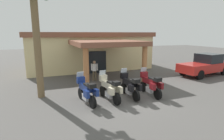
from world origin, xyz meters
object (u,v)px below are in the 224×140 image
object	(u,v)px
motel_building	(90,50)
pickup_truck_red	(205,65)
pedestrian	(94,69)
motorcycle_maroon	(151,84)
motorcycle_blue	(87,91)
motorcycle_cream	(110,89)
motorcycle_black	(130,86)
palm_tree_roadside	(35,16)

from	to	relation	value
motel_building	pickup_truck_red	xyz separation A→B (m)	(9.05, -6.98, -1.04)
pedestrian	pickup_truck_red	bearing A→B (deg)	-78.38
pickup_truck_red	motel_building	bearing A→B (deg)	133.62
motorcycle_maroon	pedestrian	bearing A→B (deg)	24.84
pedestrian	motel_building	bearing A→B (deg)	10.91
motorcycle_blue	motorcycle_cream	distance (m)	1.31
motorcycle_blue	pedestrian	size ratio (longest dim) A/B	1.35
motorcycle_black	motel_building	bearing A→B (deg)	-1.57
pickup_truck_red	motorcycle_black	bearing A→B (deg)	-170.22
motorcycle_black	pedestrian	size ratio (longest dim) A/B	1.37
motorcycle_cream	palm_tree_roadside	size ratio (longest dim) A/B	0.33
motel_building	motorcycle_cream	size ratio (longest dim) A/B	5.92
motorcycle_blue	pedestrian	world-z (taller)	pedestrian
motel_building	pedestrian	bearing A→B (deg)	-100.78
motorcycle_blue	pedestrian	xyz separation A→B (m)	(1.62, 4.60, 0.23)
motorcycle_blue	motorcycle_cream	world-z (taller)	same
motorcycle_black	motorcycle_maroon	bearing A→B (deg)	-98.54
motorcycle_maroon	pedestrian	distance (m)	5.17
motorcycle_blue	motorcycle_black	bearing A→B (deg)	-98.64
palm_tree_roadside	motorcycle_cream	bearing A→B (deg)	-28.40
motel_building	palm_tree_roadside	xyz separation A→B (m)	(-4.85, -8.13, 2.70)
motel_building	palm_tree_roadside	distance (m)	9.84
motorcycle_cream	pickup_truck_red	world-z (taller)	pickup_truck_red
motorcycle_blue	palm_tree_roadside	xyz separation A→B (m)	(-2.34, 1.98, 3.99)
motorcycle_cream	motorcycle_maroon	distance (m)	2.63
motorcycle_black	palm_tree_roadside	distance (m)	6.63
motorcycle_black	motorcycle_maroon	xyz separation A→B (m)	(1.31, -0.14, 0.00)
motel_building	pickup_truck_red	distance (m)	11.48
pickup_truck_red	motorcycle_cream	bearing A→B (deg)	-171.79
pickup_truck_red	motorcycle_maroon	bearing A→B (deg)	-166.36
palm_tree_roadside	pedestrian	bearing A→B (deg)	33.51
motel_building	motorcycle_cream	world-z (taller)	motel_building
pedestrian	pickup_truck_red	distance (m)	10.05
motorcycle_cream	palm_tree_roadside	distance (m)	5.76
motorcycle_maroon	pedestrian	world-z (taller)	pedestrian
motorcycle_maroon	motorcycle_blue	bearing A→B (deg)	87.89
pedestrian	palm_tree_roadside	xyz separation A→B (m)	(-3.96, -2.62, 3.75)
motorcycle_cream	motorcycle_maroon	bearing A→B (deg)	-101.03
motorcycle_cream	motorcycle_maroon	world-z (taller)	same
motorcycle_cream	motorcycle_maroon	size ratio (longest dim) A/B	0.99
motorcycle_cream	motorcycle_black	bearing A→B (deg)	-95.05
motel_building	motorcycle_maroon	bearing A→B (deg)	-83.54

